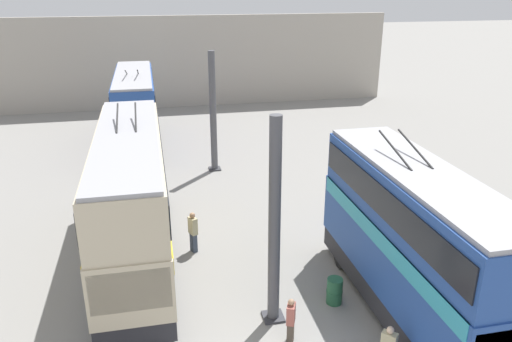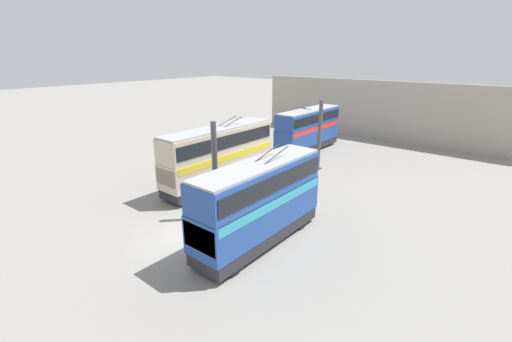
{
  "view_description": "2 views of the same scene",
  "coord_description": "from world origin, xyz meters",
  "px_view_note": "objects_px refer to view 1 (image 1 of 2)",
  "views": [
    {
      "loc": [
        -9.86,
        3.46,
        10.47
      ],
      "look_at": [
        9.42,
        -0.71,
        2.94
      ],
      "focal_mm": 35.0,
      "sensor_mm": 36.0,
      "label": 1
    },
    {
      "loc": [
        -11.79,
        -16.05,
        11.05
      ],
      "look_at": [
        7.86,
        0.02,
        2.35
      ],
      "focal_mm": 24.0,
      "sensor_mm": 36.0,
      "label": 2
    }
  ],
  "objects_px": {
    "person_aisle_foreground": "(291,320)",
    "oil_drum": "(334,291)",
    "bus_right_far": "(136,106)",
    "bus_right_near": "(132,192)",
    "person_by_right_row": "(193,231)",
    "bus_left_far": "(415,236)"
  },
  "relations": [
    {
      "from": "bus_right_far",
      "to": "oil_drum",
      "type": "bearing_deg",
      "value": -160.88
    },
    {
      "from": "person_aisle_foreground",
      "to": "oil_drum",
      "type": "bearing_deg",
      "value": -118.77
    },
    {
      "from": "bus_right_far",
      "to": "person_by_right_row",
      "type": "distance_m",
      "value": 14.99
    },
    {
      "from": "bus_left_far",
      "to": "bus_right_far",
      "type": "distance_m",
      "value": 22.17
    },
    {
      "from": "bus_left_far",
      "to": "bus_right_far",
      "type": "bearing_deg",
      "value": 23.44
    },
    {
      "from": "bus_right_far",
      "to": "oil_drum",
      "type": "distance_m",
      "value": 20.52
    },
    {
      "from": "person_by_right_row",
      "to": "bus_right_far",
      "type": "bearing_deg",
      "value": 76.02
    },
    {
      "from": "bus_right_far",
      "to": "bus_left_far",
      "type": "bearing_deg",
      "value": -156.56
    },
    {
      "from": "bus_right_near",
      "to": "oil_drum",
      "type": "xyz_separation_m",
      "value": [
        -4.42,
        -6.68,
        -2.48
      ]
    },
    {
      "from": "bus_left_far",
      "to": "person_by_right_row",
      "type": "xyz_separation_m",
      "value": [
        5.64,
        6.55,
        -1.99
      ]
    },
    {
      "from": "bus_right_near",
      "to": "person_by_right_row",
      "type": "bearing_deg",
      "value": -86.34
    },
    {
      "from": "person_by_right_row",
      "to": "oil_drum",
      "type": "height_order",
      "value": "person_by_right_row"
    },
    {
      "from": "bus_right_near",
      "to": "oil_drum",
      "type": "relative_size",
      "value": 12.08
    },
    {
      "from": "bus_right_far",
      "to": "person_aisle_foreground",
      "type": "height_order",
      "value": "bus_right_far"
    },
    {
      "from": "person_aisle_foreground",
      "to": "oil_drum",
      "type": "relative_size",
      "value": 1.63
    },
    {
      "from": "oil_drum",
      "to": "bus_right_near",
      "type": "bearing_deg",
      "value": 56.48
    },
    {
      "from": "bus_right_far",
      "to": "person_aisle_foreground",
      "type": "distance_m",
      "value": 21.48
    },
    {
      "from": "person_aisle_foreground",
      "to": "oil_drum",
      "type": "distance_m",
      "value": 2.61
    },
    {
      "from": "bus_right_far",
      "to": "person_aisle_foreground",
      "type": "relative_size",
      "value": 6.86
    },
    {
      "from": "bus_right_near",
      "to": "person_by_right_row",
      "type": "xyz_separation_m",
      "value": [
        0.14,
        -2.27,
        -2.01
      ]
    },
    {
      "from": "bus_right_near",
      "to": "person_aisle_foreground",
      "type": "relative_size",
      "value": 7.42
    },
    {
      "from": "person_by_right_row",
      "to": "person_aisle_foreground",
      "type": "bearing_deg",
      "value": -91.67
    }
  ]
}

